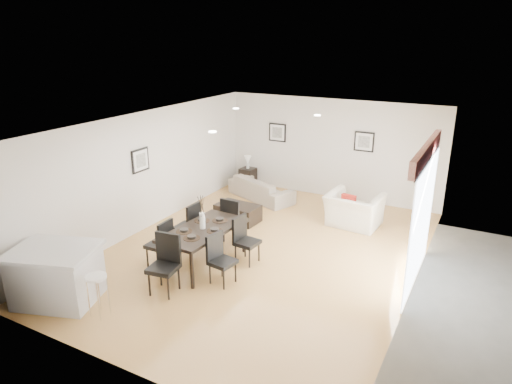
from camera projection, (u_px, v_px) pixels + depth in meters
The scene contains 26 objects.
ground at pixel (263, 252), 9.48m from camera, with size 8.00×8.00×0.00m, color tan.
wall_back at pixel (331, 149), 12.37m from camera, with size 6.00×0.04×2.70m, color silver.
wall_front at pixel (117, 282), 5.70m from camera, with size 6.00×0.04×2.70m, color silver.
wall_left at pixel (146, 171), 10.37m from camera, with size 0.04×8.00×2.70m, color silver.
wall_right at pixel (421, 218), 7.70m from camera, with size 0.04×8.00×2.70m, color silver.
ceiling at pixel (264, 123), 8.59m from camera, with size 6.00×8.00×0.02m, color white.
sofa at pixel (261, 188), 12.50m from camera, with size 1.99×0.78×0.58m, color gray.
armchair at pixel (354, 210), 10.69m from camera, with size 1.20×1.05×0.78m, color beige.
dining_table at pixel (203, 232), 8.80m from camera, with size 1.00×1.86×0.76m.
dining_chair_wnear at pixel (162, 241), 8.76m from camera, with size 0.43×0.43×0.95m.
dining_chair_wfar at pixel (190, 223), 9.50m from camera, with size 0.45×0.45×1.01m.
dining_chair_enear at pixel (219, 256), 8.19m from camera, with size 0.48×0.48×0.93m.
dining_chair_efar at pixel (244, 237), 8.94m from camera, with size 0.46×0.46×0.95m.
dining_chair_head at pixel (166, 260), 7.90m from camera, with size 0.54×0.54×1.05m.
dining_chair_foot at pixel (233, 218), 9.77m from camera, with size 0.47×0.47×1.01m.
vase at pixel (202, 216), 8.69m from camera, with size 0.81×1.27×0.67m.
coffee_table at pixel (238, 213), 11.02m from camera, with size 1.03×0.62×0.41m, color black.
side_table at pixel (248, 177), 13.54m from camera, with size 0.41×0.41×0.55m, color black.
table_lamp at pixel (248, 160), 13.37m from camera, with size 0.20×0.20×0.38m.
cushion at pixel (348, 202), 10.57m from camera, with size 0.34×0.11×0.34m, color maroon.
kitchen_island at pixel (56, 275), 7.62m from camera, with size 1.63×1.44×0.96m.
bar_stool at pixel (97, 281), 7.16m from camera, with size 0.33×0.33×0.72m.
framed_print_back_left at pixel (277, 132), 12.96m from camera, with size 0.52×0.04×0.52m.
framed_print_back_right at pixel (364, 142), 11.85m from camera, with size 0.52×0.04×0.52m.
framed_print_left_wall at pixel (140, 160), 10.09m from camera, with size 0.04×0.52×0.52m.
sliding_door at pixel (424, 195), 7.87m from camera, with size 0.12×2.70×2.57m.
Camera 1 is at (3.90, -7.61, 4.28)m, focal length 32.00 mm.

